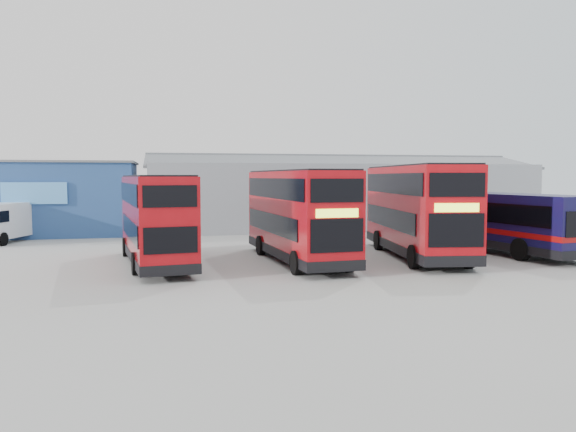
{
  "coord_description": "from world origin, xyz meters",
  "views": [
    {
      "loc": [
        -5.95,
        -24.58,
        4.04
      ],
      "look_at": [
        0.08,
        2.54,
        2.1
      ],
      "focal_mm": 35.0,
      "sensor_mm": 36.0,
      "label": 1
    }
  ],
  "objects_px": {
    "single_decker_blue": "(496,222)",
    "panel_van": "(3,220)",
    "maintenance_shed": "(335,194)",
    "office_block": "(48,197)",
    "double_decker_left": "(155,221)",
    "double_decker_right": "(416,211)",
    "double_decker_centre": "(297,216)"
  },
  "relations": [
    {
      "from": "double_decker_left",
      "to": "panel_van",
      "type": "distance_m",
      "value": 14.72
    },
    {
      "from": "office_block",
      "to": "double_decker_centre",
      "type": "relative_size",
      "value": 1.18
    },
    {
      "from": "double_decker_centre",
      "to": "single_decker_blue",
      "type": "bearing_deg",
      "value": 2.13
    },
    {
      "from": "maintenance_shed",
      "to": "double_decker_left",
      "type": "xyz_separation_m",
      "value": [
        -14.33,
        -18.32,
        -0.56
      ]
    },
    {
      "from": "office_block",
      "to": "maintenance_shed",
      "type": "bearing_deg",
      "value": 5.21
    },
    {
      "from": "double_decker_right",
      "to": "panel_van",
      "type": "xyz_separation_m",
      "value": [
        -22.16,
        11.45,
        -0.93
      ]
    },
    {
      "from": "office_block",
      "to": "double_decker_centre",
      "type": "bearing_deg",
      "value": -49.39
    },
    {
      "from": "single_decker_blue",
      "to": "panel_van",
      "type": "xyz_separation_m",
      "value": [
        -27.35,
        10.47,
        -0.21
      ]
    },
    {
      "from": "double_decker_left",
      "to": "double_decker_centre",
      "type": "xyz_separation_m",
      "value": [
        6.61,
        -0.34,
        0.12
      ]
    },
    {
      "from": "office_block",
      "to": "double_decker_left",
      "type": "xyz_separation_m",
      "value": [
        7.67,
        -16.31,
        -0.53
      ]
    },
    {
      "from": "double_decker_left",
      "to": "single_decker_blue",
      "type": "distance_m",
      "value": 18.04
    },
    {
      "from": "maintenance_shed",
      "to": "double_decker_centre",
      "type": "xyz_separation_m",
      "value": [
        -7.72,
        -18.66,
        -0.43
      ]
    },
    {
      "from": "maintenance_shed",
      "to": "double_decker_centre",
      "type": "distance_m",
      "value": 20.2
    },
    {
      "from": "office_block",
      "to": "maintenance_shed",
      "type": "relative_size",
      "value": 0.4
    },
    {
      "from": "office_block",
      "to": "panel_van",
      "type": "relative_size",
      "value": 2.06
    },
    {
      "from": "maintenance_shed",
      "to": "panel_van",
      "type": "distance_m",
      "value": 24.71
    },
    {
      "from": "panel_van",
      "to": "double_decker_left",
      "type": "bearing_deg",
      "value": -33.73
    },
    {
      "from": "double_decker_left",
      "to": "double_decker_centre",
      "type": "bearing_deg",
      "value": 169.69
    },
    {
      "from": "double_decker_left",
      "to": "double_decker_right",
      "type": "bearing_deg",
      "value": 172.19
    },
    {
      "from": "double_decker_right",
      "to": "single_decker_blue",
      "type": "relative_size",
      "value": 0.94
    },
    {
      "from": "panel_van",
      "to": "single_decker_blue",
      "type": "bearing_deg",
      "value": -4.11
    },
    {
      "from": "double_decker_left",
      "to": "single_decker_blue",
      "type": "relative_size",
      "value": 0.84
    },
    {
      "from": "maintenance_shed",
      "to": "office_block",
      "type": "bearing_deg",
      "value": -174.79
    },
    {
      "from": "maintenance_shed",
      "to": "double_decker_left",
      "type": "distance_m",
      "value": 23.27
    },
    {
      "from": "single_decker_blue",
      "to": "panel_van",
      "type": "bearing_deg",
      "value": -28.04
    },
    {
      "from": "maintenance_shed",
      "to": "panel_van",
      "type": "relative_size",
      "value": 5.11
    },
    {
      "from": "office_block",
      "to": "maintenance_shed",
      "type": "distance_m",
      "value": 22.09
    },
    {
      "from": "office_block",
      "to": "single_decker_blue",
      "type": "distance_m",
      "value": 29.97
    },
    {
      "from": "maintenance_shed",
      "to": "double_decker_left",
      "type": "bearing_deg",
      "value": -128.04
    },
    {
      "from": "office_block",
      "to": "single_decker_blue",
      "type": "xyz_separation_m",
      "value": [
        25.68,
        -15.43,
        -1.01
      ]
    },
    {
      "from": "maintenance_shed",
      "to": "double_decker_centre",
      "type": "relative_size",
      "value": 2.92
    },
    {
      "from": "double_decker_centre",
      "to": "single_decker_blue",
      "type": "height_order",
      "value": "double_decker_centre"
    }
  ]
}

